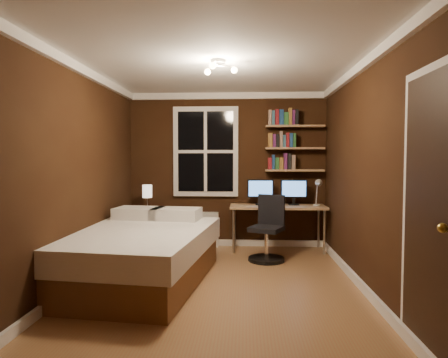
{
  "coord_description": "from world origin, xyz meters",
  "views": [
    {
      "loc": [
        0.29,
        -4.44,
        1.44
      ],
      "look_at": [
        0.03,
        0.45,
        1.19
      ],
      "focal_mm": 32.0,
      "sensor_mm": 36.0,
      "label": 1
    }
  ],
  "objects_px": {
    "desk": "(278,209)",
    "monitor_left": "(260,192)",
    "desk_lamp": "(318,192)",
    "radiator": "(207,229)",
    "nightstand": "(148,231)",
    "monitor_right": "(294,192)",
    "bedside_lamp": "(147,199)",
    "bed": "(134,254)",
    "office_chair": "(268,236)"
  },
  "relations": [
    {
      "from": "desk",
      "to": "monitor_left",
      "type": "xyz_separation_m",
      "value": [
        -0.27,
        0.07,
        0.26
      ]
    },
    {
      "from": "monitor_left",
      "to": "desk_lamp",
      "type": "bearing_deg",
      "value": -10.39
    },
    {
      "from": "radiator",
      "to": "desk_lamp",
      "type": "bearing_deg",
      "value": -9.09
    },
    {
      "from": "nightstand",
      "to": "monitor_right",
      "type": "height_order",
      "value": "monitor_right"
    },
    {
      "from": "desk",
      "to": "bedside_lamp",
      "type": "bearing_deg",
      "value": -178.15
    },
    {
      "from": "nightstand",
      "to": "monitor_right",
      "type": "distance_m",
      "value": 2.39
    },
    {
      "from": "desk",
      "to": "monitor_right",
      "type": "xyz_separation_m",
      "value": [
        0.26,
        0.07,
        0.26
      ]
    },
    {
      "from": "desk",
      "to": "desk_lamp",
      "type": "xyz_separation_m",
      "value": [
        0.6,
        -0.08,
        0.28
      ]
    },
    {
      "from": "bedside_lamp",
      "to": "desk",
      "type": "distance_m",
      "value": 2.05
    },
    {
      "from": "bedside_lamp",
      "to": "desk_lamp",
      "type": "distance_m",
      "value": 2.65
    },
    {
      "from": "bed",
      "to": "monitor_right",
      "type": "distance_m",
      "value": 2.78
    },
    {
      "from": "bed",
      "to": "desk",
      "type": "xyz_separation_m",
      "value": [
        1.8,
        1.7,
        0.32
      ]
    },
    {
      "from": "nightstand",
      "to": "radiator",
      "type": "distance_m",
      "value": 0.95
    },
    {
      "from": "nightstand",
      "to": "monitor_left",
      "type": "xyz_separation_m",
      "value": [
        1.78,
        0.14,
        0.61
      ]
    },
    {
      "from": "bed",
      "to": "nightstand",
      "type": "xyz_separation_m",
      "value": [
        -0.25,
        1.63,
        -0.03
      ]
    },
    {
      "from": "bed",
      "to": "bedside_lamp",
      "type": "bearing_deg",
      "value": 105.36
    },
    {
      "from": "bed",
      "to": "nightstand",
      "type": "distance_m",
      "value": 1.65
    },
    {
      "from": "nightstand",
      "to": "radiator",
      "type": "xyz_separation_m",
      "value": [
        0.91,
        0.26,
        -0.01
      ]
    },
    {
      "from": "office_chair",
      "to": "radiator",
      "type": "bearing_deg",
      "value": 163.28
    },
    {
      "from": "bed",
      "to": "monitor_right",
      "type": "xyz_separation_m",
      "value": [
        2.06,
        1.77,
        0.58
      ]
    },
    {
      "from": "radiator",
      "to": "monitor_right",
      "type": "bearing_deg",
      "value": -4.86
    },
    {
      "from": "monitor_left",
      "to": "radiator",
      "type": "bearing_deg",
      "value": 172.23
    },
    {
      "from": "monitor_left",
      "to": "office_chair",
      "type": "distance_m",
      "value": 0.91
    },
    {
      "from": "radiator",
      "to": "desk_lamp",
      "type": "xyz_separation_m",
      "value": [
        1.73,
        -0.28,
        0.64
      ]
    },
    {
      "from": "nightstand",
      "to": "monitor_right",
      "type": "xyz_separation_m",
      "value": [
        2.31,
        0.14,
        0.61
      ]
    },
    {
      "from": "monitor_right",
      "to": "office_chair",
      "type": "height_order",
      "value": "monitor_right"
    },
    {
      "from": "radiator",
      "to": "desk",
      "type": "xyz_separation_m",
      "value": [
        1.13,
        -0.19,
        0.36
      ]
    },
    {
      "from": "bed",
      "to": "bedside_lamp",
      "type": "distance_m",
      "value": 1.72
    },
    {
      "from": "radiator",
      "to": "monitor_right",
      "type": "height_order",
      "value": "monitor_right"
    },
    {
      "from": "bed",
      "to": "office_chair",
      "type": "distance_m",
      "value": 1.93
    },
    {
      "from": "radiator",
      "to": "nightstand",
      "type": "bearing_deg",
      "value": -164.2
    },
    {
      "from": "office_chair",
      "to": "bed",
      "type": "bearing_deg",
      "value": -122.02
    },
    {
      "from": "monitor_left",
      "to": "office_chair",
      "type": "xyz_separation_m",
      "value": [
        0.08,
        -0.71,
        -0.57
      ]
    },
    {
      "from": "nightstand",
      "to": "radiator",
      "type": "height_order",
      "value": "nightstand"
    },
    {
      "from": "monitor_left",
      "to": "monitor_right",
      "type": "relative_size",
      "value": 1.0
    },
    {
      "from": "monitor_right",
      "to": "radiator",
      "type": "bearing_deg",
      "value": 175.14
    },
    {
      "from": "nightstand",
      "to": "desk",
      "type": "xyz_separation_m",
      "value": [
        2.05,
        0.07,
        0.35
      ]
    },
    {
      "from": "nightstand",
      "to": "bedside_lamp",
      "type": "height_order",
      "value": "bedside_lamp"
    },
    {
      "from": "desk_lamp",
      "to": "office_chair",
      "type": "relative_size",
      "value": 0.48
    },
    {
      "from": "desk_lamp",
      "to": "bed",
      "type": "bearing_deg",
      "value": -146.11
    },
    {
      "from": "desk",
      "to": "monitor_right",
      "type": "relative_size",
      "value": 3.57
    },
    {
      "from": "bedside_lamp",
      "to": "radiator",
      "type": "relative_size",
      "value": 0.77
    },
    {
      "from": "bed",
      "to": "office_chair",
      "type": "xyz_separation_m",
      "value": [
        1.61,
        1.06,
        0.01
      ]
    },
    {
      "from": "monitor_left",
      "to": "bedside_lamp",
      "type": "bearing_deg",
      "value": -175.5
    },
    {
      "from": "nightstand",
      "to": "office_chair",
      "type": "height_order",
      "value": "office_chair"
    },
    {
      "from": "radiator",
      "to": "desk_lamp",
      "type": "distance_m",
      "value": 1.87
    },
    {
      "from": "desk",
      "to": "desk_lamp",
      "type": "relative_size",
      "value": 3.37
    },
    {
      "from": "monitor_right",
      "to": "office_chair",
      "type": "bearing_deg",
      "value": -122.19
    },
    {
      "from": "bed",
      "to": "desk_lamp",
      "type": "distance_m",
      "value": 2.95
    },
    {
      "from": "bedside_lamp",
      "to": "monitor_left",
      "type": "relative_size",
      "value": 1.05
    }
  ]
}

